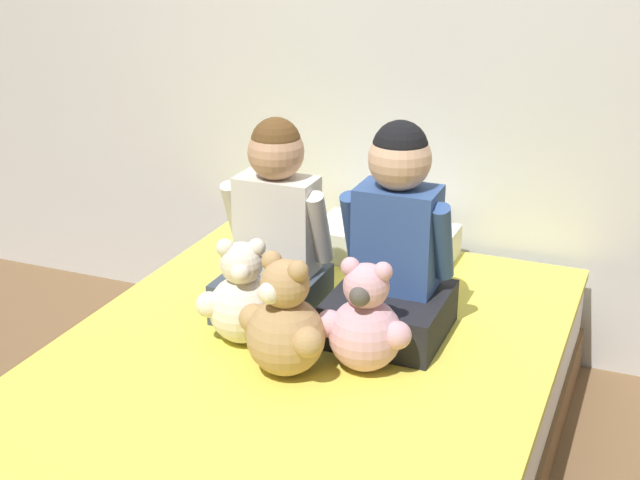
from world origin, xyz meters
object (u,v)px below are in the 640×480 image
child_on_left (275,231)px  teddy_bear_between_children (285,325)px  bed (293,422)px  pillow_at_headboard (385,243)px  child_on_right (395,247)px  teddy_bear_held_by_right_child (365,324)px  teddy_bear_held_by_left_child (243,299)px

child_on_left → teddy_bear_between_children: 0.40m
bed → pillow_at_headboard: pillow_at_headboard is taller
child_on_right → bed: bearing=-125.1°
bed → child_on_right: 0.57m
bed → teddy_bear_between_children: bearing=-82.7°
teddy_bear_held_by_right_child → teddy_bear_between_children: size_ratio=0.94×
pillow_at_headboard → child_on_right: bearing=-69.1°
bed → pillow_at_headboard: (0.00, 0.79, 0.25)m
child_on_left → child_on_right: child_on_right is taller
child_on_left → child_on_right: (0.37, 0.00, 0.00)m
child_on_left → teddy_bear_held_by_right_child: size_ratio=1.90×
teddy_bear_held_by_left_child → child_on_right: bearing=7.6°
child_on_left → teddy_bear_between_children: size_ratio=1.78×
bed → teddy_bear_between_children: size_ratio=5.72×
child_on_left → child_on_right: size_ratio=0.96×
bed → pillow_at_headboard: size_ratio=3.99×
child_on_left → teddy_bear_held_by_right_child: (0.37, -0.24, -0.12)m
child_on_right → teddy_bear_held_by_left_child: (-0.37, -0.22, -0.13)m
child_on_left → pillow_at_headboard: bearing=71.0°
child_on_right → teddy_bear_held_by_left_child: size_ratio=2.00×
teddy_bear_held_by_right_child → bed: bearing=-171.0°
teddy_bear_held_by_right_child → teddy_bear_between_children: bearing=-153.5°
child_on_right → pillow_at_headboard: child_on_right is taller
teddy_bear_held_by_left_child → teddy_bear_between_children: teddy_bear_between_children is taller
teddy_bear_between_children → pillow_at_headboard: bearing=110.9°
child_on_right → teddy_bear_between_children: 0.41m
bed → teddy_bear_held_by_left_child: (-0.18, 0.05, 0.33)m
pillow_at_headboard → teddy_bear_held_by_right_child: bearing=-75.5°
teddy_bear_between_children → child_on_right: bearing=81.7°
teddy_bear_held_by_left_child → teddy_bear_between_children: (0.18, -0.12, 0.01)m
teddy_bear_held_by_right_child → child_on_left: bearing=145.5°
teddy_bear_held_by_left_child → bed: bearing=-40.7°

